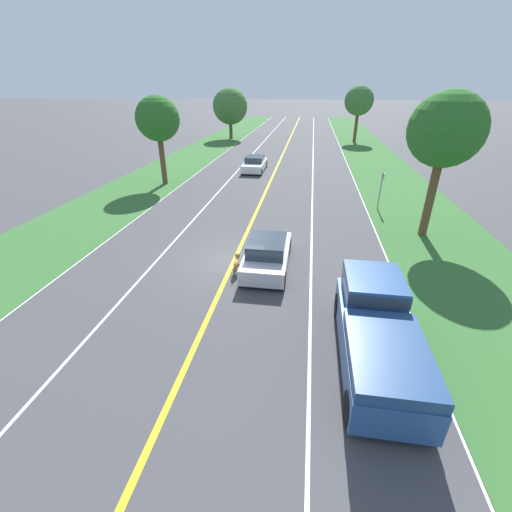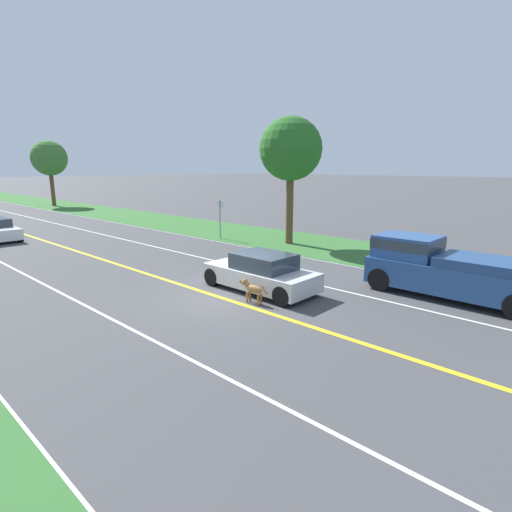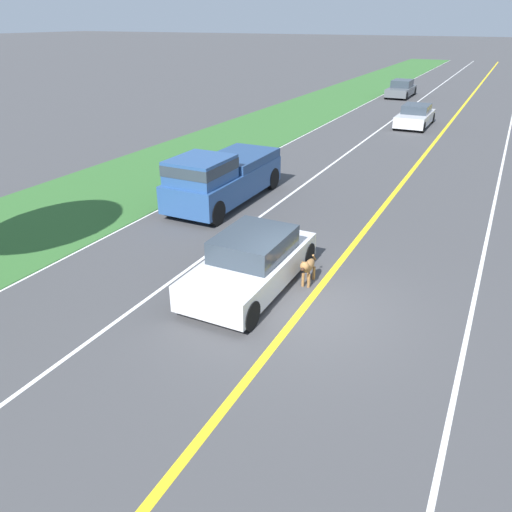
% 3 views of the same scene
% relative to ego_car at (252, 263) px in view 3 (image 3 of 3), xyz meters
% --- Properties ---
extents(ground_plane, '(400.00, 400.00, 0.00)m').
position_rel_ego_car_xyz_m(ground_plane, '(-1.57, 0.42, -0.64)').
color(ground_plane, '#424244').
extents(centre_divider_line, '(0.18, 160.00, 0.01)m').
position_rel_ego_car_xyz_m(centre_divider_line, '(-1.57, 0.42, -0.64)').
color(centre_divider_line, yellow).
rests_on(centre_divider_line, ground).
extents(lane_edge_line_right, '(0.14, 160.00, 0.01)m').
position_rel_ego_car_xyz_m(lane_edge_line_right, '(5.43, 0.42, -0.64)').
color(lane_edge_line_right, white).
rests_on(lane_edge_line_right, ground).
extents(lane_dash_same_dir, '(0.10, 160.00, 0.01)m').
position_rel_ego_car_xyz_m(lane_dash_same_dir, '(1.93, 0.42, -0.64)').
color(lane_dash_same_dir, white).
rests_on(lane_dash_same_dir, ground).
extents(lane_dash_oncoming, '(0.10, 160.00, 0.01)m').
position_rel_ego_car_xyz_m(lane_dash_oncoming, '(-5.07, 0.42, -0.64)').
color(lane_dash_oncoming, white).
rests_on(lane_dash_oncoming, ground).
extents(grass_verge_right, '(6.00, 160.00, 0.03)m').
position_rel_ego_car_xyz_m(grass_verge_right, '(8.43, 0.42, -0.62)').
color(grass_verge_right, '#33662D').
rests_on(grass_verge_right, ground).
extents(ego_car, '(1.86, 4.23, 1.37)m').
position_rel_ego_car_xyz_m(ego_car, '(0.00, 0.00, 0.00)').
color(ego_car, silver).
rests_on(ego_car, ground).
extents(dog, '(0.28, 1.16, 0.79)m').
position_rel_ego_car_xyz_m(dog, '(-1.22, -0.69, -0.15)').
color(dog, olive).
rests_on(dog, ground).
extents(pickup_truck, '(2.01, 5.41, 1.96)m').
position_rel_ego_car_xyz_m(pickup_truck, '(3.77, -5.01, 0.35)').
color(pickup_truck, '#284C84').
rests_on(pickup_truck, ground).
extents(car_trailing_near, '(1.80, 4.21, 1.28)m').
position_rel_ego_car_xyz_m(car_trailing_near, '(0.29, -22.69, -0.04)').
color(car_trailing_near, silver).
rests_on(car_trailing_near, ground).
extents(car_trailing_mid, '(1.81, 4.48, 1.37)m').
position_rel_ego_car_xyz_m(car_trailing_mid, '(3.77, -35.14, -0.00)').
color(car_trailing_mid, '#51565B').
rests_on(car_trailing_mid, ground).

